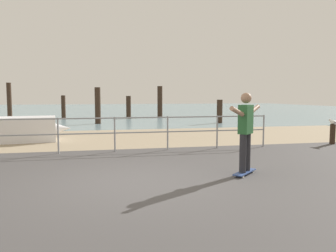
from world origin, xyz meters
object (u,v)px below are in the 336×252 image
(skateboard, at_px, (245,172))
(skateboarder, at_px, (246,127))
(seagull, at_px, (333,122))
(bollard_short, at_px, (333,134))

(skateboard, xyz_separation_m, skateboarder, (-0.00, -0.00, 0.95))
(skateboard, xyz_separation_m, seagull, (4.90, 3.55, 0.71))
(seagull, bearing_deg, skateboarder, -144.07)
(skateboard, height_order, skateboarder, skateboarder)
(skateboard, bearing_deg, seagull, 35.93)
(bollard_short, distance_m, seagull, 0.43)
(bollard_short, bearing_deg, seagull, 82.02)
(skateboarder, distance_m, seagull, 6.06)
(skateboard, height_order, seagull, seagull)
(skateboard, distance_m, seagull, 6.09)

